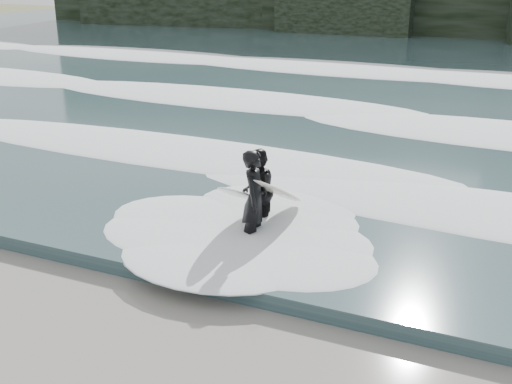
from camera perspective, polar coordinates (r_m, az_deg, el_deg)
ground at (r=9.73m, az=-20.66°, el=-15.00°), size 120.00×120.00×0.00m
sea at (r=35.30m, az=14.45°, el=10.81°), size 90.00×52.00×0.30m
foam_near at (r=16.39m, az=1.39°, el=2.27°), size 60.00×3.20×0.20m
foam_mid at (r=22.77m, az=8.37°, el=7.17°), size 60.00×4.00×0.24m
foam_far at (r=31.37m, az=13.12°, el=10.40°), size 60.00×4.80×0.30m
surfer_left at (r=12.49m, az=-0.31°, el=-0.58°), size 1.04×1.79×1.97m
surfer_right at (r=13.18m, az=0.30°, el=0.09°), size 1.28×1.98×1.77m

